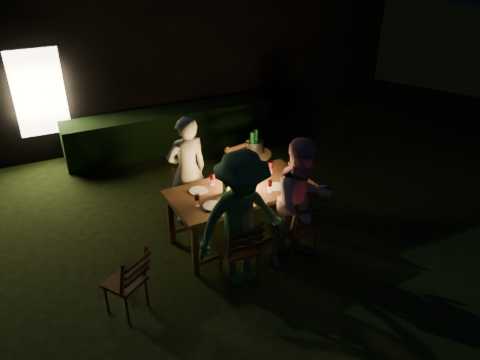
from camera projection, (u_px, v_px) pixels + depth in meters
name	position (u px, v px, depth m)	size (l,w,h in m)	color
garden_envelope	(156.00, 43.00, 11.00)	(40.00, 40.00, 3.20)	black
dining_table	(241.00, 193.00, 6.57)	(2.07, 1.15, 0.83)	#552F1C
chair_near_left	(240.00, 259.00, 6.01)	(0.47, 0.50, 1.01)	#552F1C
chair_near_right	(297.00, 237.00, 6.38)	(0.52, 0.55, 1.07)	#552F1C
chair_far_left	(191.00, 205.00, 7.19)	(0.40, 0.43, 0.90)	#552F1C
chair_far_right	(247.00, 187.00, 7.60)	(0.56, 0.59, 1.04)	#552F1C
chair_end	(309.00, 198.00, 7.31)	(0.54, 0.51, 1.03)	#552F1C
chair_spare	(127.00, 291.00, 5.51)	(0.60, 0.60, 0.93)	#552F1C
person_house_side	(187.00, 171.00, 6.95)	(0.62, 0.41, 1.71)	beige
person_opp_right	(302.00, 203.00, 6.07)	(0.87, 0.68, 1.80)	#BF839E
person_opp_left	(242.00, 221.00, 5.67)	(1.19, 0.69, 1.85)	#387141
lantern	(242.00, 176.00, 6.51)	(0.16, 0.16, 0.35)	white
plate_far_left	(198.00, 191.00, 6.46)	(0.25, 0.25, 0.01)	white
plate_near_left	(213.00, 206.00, 6.12)	(0.25, 0.25, 0.01)	white
plate_far_right	(260.00, 174.00, 6.89)	(0.25, 0.25, 0.01)	white
plate_near_right	(276.00, 187.00, 6.55)	(0.25, 0.25, 0.01)	white
wineglass_a	(212.00, 180.00, 6.57)	(0.06, 0.06, 0.18)	#59070F
wineglass_b	(197.00, 200.00, 6.09)	(0.06, 0.06, 0.18)	#59070F
wineglass_c	(270.00, 186.00, 6.40)	(0.06, 0.06, 0.18)	#59070F
wineglass_d	(271.00, 168.00, 6.89)	(0.06, 0.06, 0.18)	#59070F
wineglass_e	(245.00, 194.00, 6.21)	(0.06, 0.06, 0.18)	silver
bottle_table	(225.00, 184.00, 6.35)	(0.07, 0.07, 0.28)	#0F471E
napkin_left	(243.00, 201.00, 6.22)	(0.18, 0.14, 0.01)	red
napkin_right	(285.00, 188.00, 6.53)	(0.18, 0.14, 0.01)	red
phone	(210.00, 210.00, 6.03)	(0.14, 0.07, 0.01)	black
side_table	(254.00, 158.00, 7.71)	(0.57, 0.57, 0.77)	olive
ice_bucket	(254.00, 147.00, 7.61)	(0.30, 0.30, 0.22)	#A5A8AD
bottle_bucket_a	(252.00, 146.00, 7.54)	(0.07, 0.07, 0.32)	#0F471E
bottle_bucket_b	(256.00, 143.00, 7.64)	(0.07, 0.07, 0.32)	#0F471E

